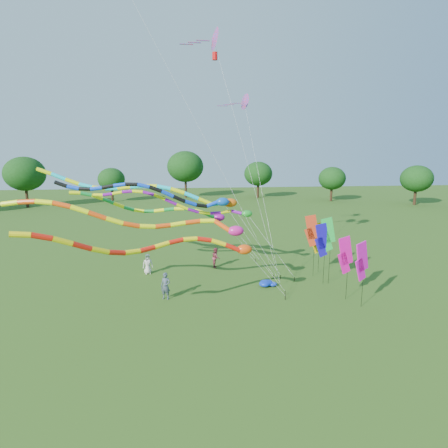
{
  "coord_description": "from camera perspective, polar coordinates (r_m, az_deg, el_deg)",
  "views": [
    {
      "loc": [
        -4.53,
        -20.62,
        9.41
      ],
      "look_at": [
        -1.6,
        3.18,
        4.8
      ],
      "focal_mm": 30.0,
      "sensor_mm": 36.0,
      "label": 1
    }
  ],
  "objects": [
    {
      "name": "banner_pole_green",
      "position": [
        27.55,
        15.51,
        -1.57
      ],
      "size": [
        1.16,
        0.11,
        4.92
      ],
      "rotation": [
        0.0,
        0.0,
        -0.03
      ],
      "color": "black",
      "rests_on": "ground"
    },
    {
      "name": "ground",
      "position": [
        23.11,
        5.04,
        -13.18
      ],
      "size": [
        160.0,
        160.0,
        0.0
      ],
      "primitive_type": "plane",
      "color": "#275115",
      "rests_on": "ground"
    },
    {
      "name": "banner_pole_magenta_a",
      "position": [
        25.05,
        17.98,
        -4.55
      ],
      "size": [
        1.16,
        0.29,
        4.23
      ],
      "rotation": [
        0.0,
        0.0,
        0.18
      ],
      "color": "black",
      "rests_on": "ground"
    },
    {
      "name": "tube_kite_red",
      "position": [
        20.27,
        -7.88,
        -3.33
      ],
      "size": [
        13.69,
        5.74,
        6.66
      ],
      "rotation": [
        0.0,
        0.0,
        0.35
      ],
      "color": "black",
      "rests_on": "ground"
    },
    {
      "name": "tube_kite_cyan",
      "position": [
        27.35,
        -10.11,
        4.83
      ],
      "size": [
        17.24,
        2.37,
        8.89
      ],
      "rotation": [
        0.0,
        0.0,
        -0.1
      ],
      "color": "black",
      "rests_on": "ground"
    },
    {
      "name": "banner_pole_blue_a",
      "position": [
        27.46,
        14.71,
        -2.4
      ],
      "size": [
        1.16,
        0.17,
        4.53
      ],
      "rotation": [
        0.0,
        0.0,
        0.08
      ],
      "color": "black",
      "rests_on": "ground"
    },
    {
      "name": "tree_ring",
      "position": [
        17.94,
        -2.65,
        -1.87
      ],
      "size": [
        120.53,
        116.2,
        9.56
      ],
      "color": "#382314",
      "rests_on": "ground"
    },
    {
      "name": "banner_pole_magenta_b",
      "position": [
        24.09,
        20.24,
        -5.37
      ],
      "size": [
        1.09,
        0.54,
        4.21
      ],
      "rotation": [
        0.0,
        0.0,
        0.41
      ],
      "color": "black",
      "rests_on": "ground"
    },
    {
      "name": "delta_kite_high_c",
      "position": [
        32.46,
        3.06,
        18.14
      ],
      "size": [
        3.73,
        7.93,
        15.09
      ],
      "rotation": [
        0.0,
        0.0,
        0.32
      ],
      "color": "black",
      "rests_on": "ground"
    },
    {
      "name": "banner_pole_orange",
      "position": [
        30.31,
        13.95,
        -2.09
      ],
      "size": [
        1.16,
        0.18,
        4.03
      ],
      "rotation": [
        0.0,
        0.0,
        0.09
      ],
      "color": "black",
      "rests_on": "ground"
    },
    {
      "name": "tube_kite_green",
      "position": [
        31.51,
        -8.81,
        2.2
      ],
      "size": [
        15.03,
        1.56,
        6.93
      ],
      "rotation": [
        0.0,
        0.0,
        -0.03
      ],
      "color": "black",
      "rests_on": "ground"
    },
    {
      "name": "delta_kite_high_a",
      "position": [
        27.92,
        -1.64,
        26.34
      ],
      "size": [
        6.73,
        3.07,
        17.81
      ],
      "rotation": [
        0.0,
        0.0,
        0.19
      ],
      "color": "black",
      "rests_on": "ground"
    },
    {
      "name": "banner_pole_red",
      "position": [
        29.06,
        13.21,
        -1.02
      ],
      "size": [
        1.13,
        0.42,
        4.83
      ],
      "rotation": [
        0.0,
        0.0,
        -0.3
      ],
      "color": "black",
      "rests_on": "ground"
    },
    {
      "name": "person_b",
      "position": [
        24.85,
        -8.89,
        -9.32
      ],
      "size": [
        0.76,
        0.63,
        1.77
      ],
      "primitive_type": "imported",
      "rotation": [
        0.0,
        0.0,
        -0.38
      ],
      "color": "#3D4956",
      "rests_on": "ground"
    },
    {
      "name": "tube_kite_purple",
      "position": [
        27.13,
        -5.62,
        2.9
      ],
      "size": [
        14.36,
        2.79,
        7.37
      ],
      "rotation": [
        0.0,
        0.0,
        -0.17
      ],
      "color": "black",
      "rests_on": "ground"
    },
    {
      "name": "blue_nylon_heap",
      "position": [
        27.24,
        7.09,
        -8.96
      ],
      "size": [
        1.4,
        1.27,
        0.43
      ],
      "color": "#0D2DB0",
      "rests_on": "ground"
    },
    {
      "name": "tube_kite_blue",
      "position": [
        26.11,
        -9.2,
        4.37
      ],
      "size": [
        14.96,
        1.15,
        8.03
      ],
      "rotation": [
        0.0,
        0.0,
        0.04
      ],
      "color": "black",
      "rests_on": "ground"
    },
    {
      "name": "person_c",
      "position": [
        31.1,
        -1.25,
        -5.12
      ],
      "size": [
        0.7,
        0.86,
        1.67
      ],
      "primitive_type": "imported",
      "rotation": [
        0.0,
        0.0,
        1.49
      ],
      "color": "maroon",
      "rests_on": "ground"
    },
    {
      "name": "tube_kite_orange",
      "position": [
        23.05,
        -10.39,
        0.48
      ],
      "size": [
        16.5,
        1.7,
        7.46
      ],
      "rotation": [
        0.0,
        0.0,
        0.04
      ],
      "color": "black",
      "rests_on": "ground"
    },
    {
      "name": "person_a",
      "position": [
        30.09,
        -11.55,
        -5.98
      ],
      "size": [
        0.88,
        0.68,
        1.59
      ],
      "primitive_type": "imported",
      "rotation": [
        0.0,
        0.0,
        0.25
      ],
      "color": "beige",
      "rests_on": "ground"
    }
  ]
}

